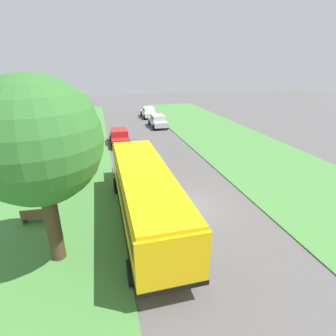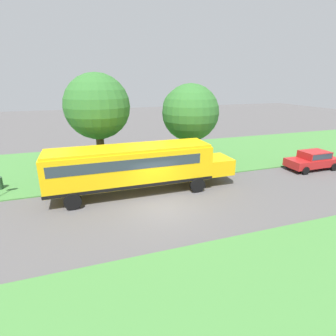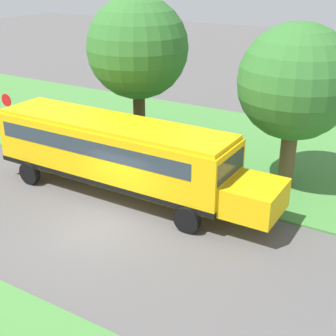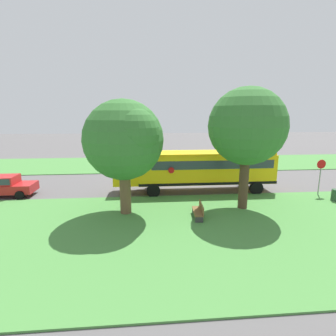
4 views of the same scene
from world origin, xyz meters
name	(u,v)px [view 4 (image 4 of 4)]	position (x,y,z in m)	size (l,w,h in m)	color
ground_plane	(184,182)	(0.00, 0.00, 0.00)	(120.00, 120.00, 0.00)	#565454
grass_verge	(212,230)	(-10.00, 0.00, 0.04)	(12.00, 80.00, 0.08)	#47843D
grass_far_side	(174,163)	(9.00, 0.00, 0.04)	(10.00, 80.00, 0.07)	#47843D
school_bus	(202,167)	(-2.75, -0.99, 1.92)	(2.84, 12.42, 3.16)	yellow
car_red_nearest	(3,185)	(-2.80, 14.10, 0.88)	(2.02, 4.40, 1.56)	#B21E1E
oak_tree_beside_bus	(245,125)	(-6.88, -2.68, 5.38)	(4.77, 4.77, 7.72)	#4C3826
oak_tree_roadside_mid	(125,139)	(-7.29, 4.60, 4.63)	(4.72, 4.72, 6.94)	brown
stop_sign	(320,173)	(-4.60, -9.57, 1.74)	(0.08, 0.68, 2.74)	gray
park_bench	(199,211)	(-8.27, 0.38, 0.47)	(1.63, 0.60, 0.92)	brown
trash_bin	(336,196)	(-6.14, -9.79, 0.45)	(0.56, 0.56, 0.90)	#2D4C33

